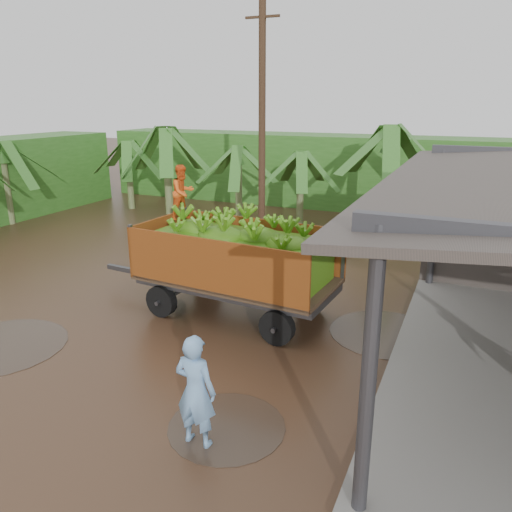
# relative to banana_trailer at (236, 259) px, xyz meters

# --- Properties ---
(ground) EXTENTS (100.00, 100.00, 0.00)m
(ground) POSITION_rel_banana_trailer_xyz_m (-0.95, -1.50, -1.48)
(ground) COLOR black
(ground) RESTS_ON ground
(hedge_north) EXTENTS (22.00, 3.00, 3.60)m
(hedge_north) POSITION_rel_banana_trailer_xyz_m (-2.95, 14.50, 0.32)
(hedge_north) COLOR #2D661E
(hedge_north) RESTS_ON ground
(banana_trailer) EXTENTS (6.94, 2.77, 3.71)m
(banana_trailer) POSITION_rel_banana_trailer_xyz_m (0.00, 0.00, 0.00)
(banana_trailer) COLOR #A95218
(banana_trailer) RESTS_ON ground
(man_blue) EXTENTS (0.70, 0.47, 1.91)m
(man_blue) POSITION_rel_banana_trailer_xyz_m (1.65, -4.85, -0.53)
(man_blue) COLOR #77A8DA
(man_blue) RESTS_ON ground
(utility_pole) EXTENTS (1.20, 0.24, 8.49)m
(utility_pole) POSITION_rel_banana_trailer_xyz_m (-1.66, 5.51, 2.82)
(utility_pole) COLOR #47301E
(utility_pole) RESTS_ON ground
(banana_plants) EXTENTS (24.95, 20.72, 4.46)m
(banana_plants) POSITION_rel_banana_trailer_xyz_m (-6.16, 5.56, 0.39)
(banana_plants) COLOR #2D661E
(banana_plants) RESTS_ON ground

